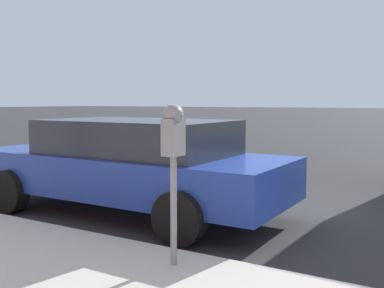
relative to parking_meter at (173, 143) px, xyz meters
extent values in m
plane|color=#2B2B2D|center=(2.59, 0.73, -1.26)|extent=(220.00, 220.00, 0.00)
cylinder|color=gray|center=(0.00, 0.00, -0.63)|extent=(0.06, 0.06, 1.02)
cube|color=gray|center=(0.00, 0.00, 0.05)|extent=(0.20, 0.14, 0.34)
sphere|color=gray|center=(0.00, 0.00, 0.26)|extent=(0.19, 0.19, 0.19)
cube|color=gold|center=(0.11, 0.00, 0.01)|extent=(0.01, 0.11, 0.12)
cube|color=black|center=(0.11, 0.00, 0.13)|extent=(0.01, 0.10, 0.08)
cube|color=navy|center=(1.70, 1.92, -0.65)|extent=(1.82, 4.79, 0.57)
cube|color=#232833|center=(1.69, 1.72, -0.13)|extent=(1.59, 2.69, 0.48)
cylinder|color=black|center=(0.81, 3.40, -0.94)|extent=(0.22, 0.64, 0.64)
cylinder|color=black|center=(2.60, 3.39, -0.94)|extent=(0.22, 0.64, 0.64)
cylinder|color=black|center=(0.79, 0.44, -0.94)|extent=(0.22, 0.64, 0.64)
cylinder|color=black|center=(2.58, 0.43, -0.94)|extent=(0.22, 0.64, 0.64)
camera|label=1|loc=(-3.40, -2.22, 0.38)|focal=42.00mm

